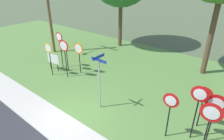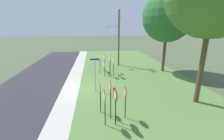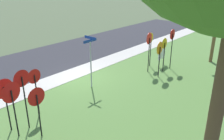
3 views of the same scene
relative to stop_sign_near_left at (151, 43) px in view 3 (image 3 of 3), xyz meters
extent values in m
plane|color=#4C5B3D|center=(4.61, -2.14, -1.76)|extent=(160.00, 160.00, 0.00)
cube|color=#2D2D33|center=(4.61, -6.94, -1.75)|extent=(44.00, 6.40, 0.01)
cube|color=#BCB7AD|center=(4.61, -2.94, -1.73)|extent=(44.00, 1.60, 0.06)
cube|color=#567F3D|center=(4.61, 3.86, -1.74)|extent=(44.00, 12.00, 0.04)
cylinder|color=black|center=(0.00, 0.03, -0.67)|extent=(0.06, 0.06, 2.09)
cylinder|color=gold|center=(0.00, -0.01, 0.32)|extent=(0.68, 0.10, 0.68)
cylinder|color=white|center=(0.00, -0.03, 0.32)|extent=(0.53, 0.06, 0.53)
cylinder|color=black|center=(0.25, 1.24, -0.73)|extent=(0.06, 0.06, 1.97)
cylinder|color=gold|center=(0.25, 1.20, 0.20)|extent=(0.71, 0.07, 0.71)
cylinder|color=white|center=(0.25, 1.18, 0.20)|extent=(0.55, 0.04, 0.55)
cylinder|color=black|center=(-0.51, 1.35, -0.49)|extent=(0.06, 0.06, 2.45)
cylinder|color=red|center=(-0.51, 1.31, 0.69)|extent=(0.68, 0.05, 0.68)
cylinder|color=white|center=(-0.51, 1.30, 0.69)|extent=(0.53, 0.03, 0.53)
cylinder|color=black|center=(1.01, 0.54, -0.55)|extent=(0.06, 0.06, 2.33)
cylinder|color=red|center=(1.01, 0.50, 0.56)|extent=(0.76, 0.14, 0.76)
cylinder|color=white|center=(1.01, 0.48, 0.56)|extent=(0.59, 0.10, 0.60)
cylinder|color=black|center=(1.30, 1.52, -0.74)|extent=(0.06, 0.06, 1.95)
cylinder|color=orange|center=(1.30, 1.47, 0.18)|extent=(0.80, 0.10, 0.80)
cylinder|color=white|center=(1.30, 1.46, 0.18)|extent=(0.62, 0.07, 0.62)
cylinder|color=black|center=(8.80, -0.34, -0.73)|extent=(0.06, 0.06, 1.97)
cone|color=red|center=(8.80, -0.38, 0.18)|extent=(0.67, 0.08, 0.66)
cone|color=silver|center=(8.80, -0.40, 0.18)|extent=(0.45, 0.05, 0.45)
cylinder|color=black|center=(9.66, 1.18, -0.79)|extent=(0.06, 0.06, 1.85)
cone|color=red|center=(9.66, 1.14, 0.06)|extent=(0.74, 0.05, 0.74)
cone|color=silver|center=(9.66, 1.12, 0.06)|extent=(0.50, 0.03, 0.50)
cylinder|color=black|center=(10.27, 0.47, -0.70)|extent=(0.06, 0.06, 2.03)
cone|color=red|center=(10.27, 0.43, 0.23)|extent=(0.82, 0.19, 0.83)
cone|color=white|center=(10.27, 0.41, 0.23)|extent=(0.56, 0.13, 0.56)
cylinder|color=black|center=(10.27, -0.14, -0.72)|extent=(0.06, 0.06, 1.98)
cone|color=red|center=(10.27, -0.18, 0.19)|extent=(0.82, 0.12, 0.83)
cone|color=silver|center=(10.27, -0.20, 0.19)|extent=(0.56, 0.07, 0.56)
cylinder|color=black|center=(9.67, 0.26, -0.55)|extent=(0.06, 0.06, 2.33)
cone|color=red|center=(9.67, 0.22, 0.55)|extent=(0.71, 0.07, 0.71)
cone|color=white|center=(9.67, 0.20, 0.55)|extent=(0.48, 0.04, 0.48)
cylinder|color=#9EA0A8|center=(5.14, -0.61, -0.38)|extent=(0.07, 0.07, 2.67)
cylinder|color=#9EA0A8|center=(5.14, -0.61, 0.97)|extent=(0.09, 0.09, 0.03)
cube|color=navy|center=(5.14, -0.61, 1.03)|extent=(0.96, 0.02, 0.15)
cube|color=navy|center=(5.14, -0.61, 1.20)|extent=(0.02, 0.82, 0.15)
cylinder|color=brown|center=(-3.80, 2.96, 2.21)|extent=(0.24, 0.24, 7.84)
cylinder|color=black|center=(-0.95, 0.57, -1.44)|extent=(0.05, 0.05, 0.55)
cylinder|color=black|center=(-0.19, 0.66, -1.44)|extent=(0.05, 0.05, 0.55)
cube|color=white|center=(-0.57, 0.62, -0.82)|extent=(1.10, 0.15, 0.70)
cylinder|color=brown|center=(8.19, 7.11, 1.47)|extent=(0.36, 0.36, 6.37)
camera|label=1|loc=(11.01, -6.84, 4.70)|focal=31.18mm
camera|label=2|loc=(18.07, -0.69, 3.97)|focal=24.48mm
camera|label=3|loc=(13.74, 8.53, 4.30)|focal=38.18mm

